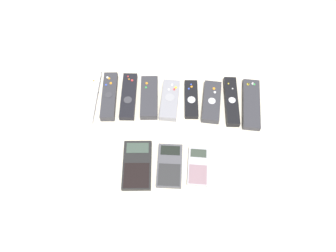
% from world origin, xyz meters
% --- Properties ---
extents(ground_plane, '(3.00, 3.00, 0.00)m').
position_xyz_m(ground_plane, '(0.00, 0.00, 0.00)').
color(ground_plane, beige).
extents(remote_0, '(0.06, 0.22, 0.02)m').
position_xyz_m(remote_0, '(-0.28, 0.13, 0.01)').
color(remote_0, silver).
rests_on(remote_0, ground_plane).
extents(remote_1, '(0.06, 0.19, 0.03)m').
position_xyz_m(remote_1, '(-0.21, 0.14, 0.01)').
color(remote_1, '#333338').
rests_on(remote_1, ground_plane).
extents(remote_2, '(0.06, 0.19, 0.02)m').
position_xyz_m(remote_2, '(-0.14, 0.14, 0.01)').
color(remote_2, black).
rests_on(remote_2, ground_plane).
extents(remote_3, '(0.07, 0.17, 0.03)m').
position_xyz_m(remote_3, '(-0.07, 0.14, 0.01)').
color(remote_3, '#333338').
rests_on(remote_3, ground_plane).
extents(remote_4, '(0.06, 0.16, 0.03)m').
position_xyz_m(remote_4, '(0.00, 0.13, 0.01)').
color(remote_4, gray).
rests_on(remote_4, ground_plane).
extents(remote_5, '(0.05, 0.15, 0.02)m').
position_xyz_m(remote_5, '(0.07, 0.14, 0.01)').
color(remote_5, black).
rests_on(remote_5, ground_plane).
extents(remote_6, '(0.07, 0.16, 0.03)m').
position_xyz_m(remote_6, '(0.14, 0.13, 0.01)').
color(remote_6, '#333338').
rests_on(remote_6, ground_plane).
extents(remote_7, '(0.05, 0.19, 0.02)m').
position_xyz_m(remote_7, '(0.21, 0.14, 0.01)').
color(remote_7, black).
rests_on(remote_7, ground_plane).
extents(remote_8, '(0.07, 0.20, 0.02)m').
position_xyz_m(remote_8, '(0.28, 0.13, 0.01)').
color(remote_8, '#333338').
rests_on(remote_8, ground_plane).
extents(calculator_0, '(0.10, 0.16, 0.02)m').
position_xyz_m(calculator_0, '(-0.09, -0.11, 0.01)').
color(calculator_0, black).
rests_on(calculator_0, ground_plane).
extents(calculator_1, '(0.08, 0.14, 0.02)m').
position_xyz_m(calculator_1, '(0.01, -0.11, 0.01)').
color(calculator_1, '#4C4C51').
rests_on(calculator_1, ground_plane).
extents(calculator_2, '(0.06, 0.12, 0.02)m').
position_xyz_m(calculator_2, '(0.10, -0.11, 0.01)').
color(calculator_2, '#B2B2B7').
rests_on(calculator_2, ground_plane).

